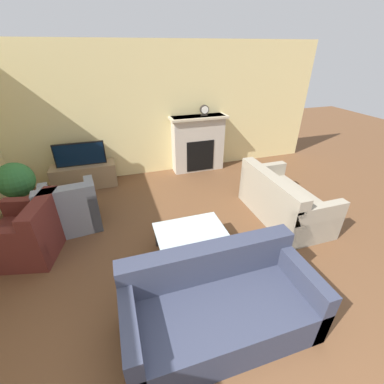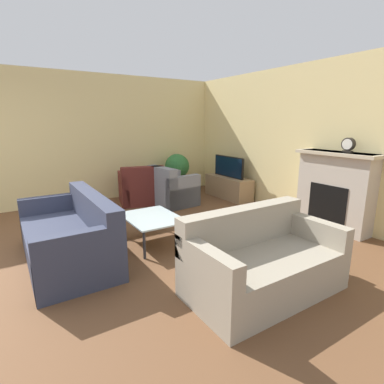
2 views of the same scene
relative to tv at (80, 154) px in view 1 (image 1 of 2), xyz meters
The scene contains 11 objects.
wall_back 1.43m from the tv, 14.62° to the left, with size 8.29×0.06×2.70m.
fireplace 2.51m from the tv, ahead, with size 1.28×0.39×1.25m.
tv_stand 0.47m from the tv, 90.00° to the left, with size 1.24×0.42×0.48m.
tv is the anchor object (origin of this frame).
couch_sectional 3.98m from the tv, 69.01° to the right, with size 1.86×0.90×0.82m.
couch_loveseat 3.90m from the tv, 34.23° to the right, with size 0.86×1.59×0.82m.
armchair_by_window 2.01m from the tv, 109.15° to the right, with size 0.99×1.03×0.82m.
armchair_accent 1.45m from the tv, 95.95° to the right, with size 0.90×0.85×0.82m.
coffee_table 3.01m from the tv, 60.39° to the right, with size 0.94×0.71×0.39m.
potted_plant 1.24m from the tv, 139.50° to the right, with size 0.58×0.58×0.96m.
mantel_clock 2.72m from the tv, ahead, with size 0.19×0.07×0.22m.
Camera 1 is at (-0.59, -0.38, 2.56)m, focal length 24.00 mm.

